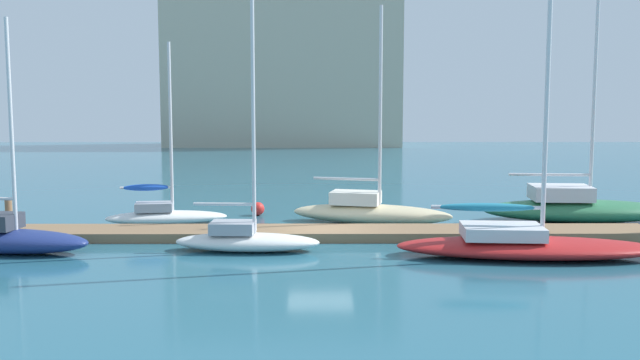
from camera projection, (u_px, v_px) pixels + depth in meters
ground_plane at (320, 238)px, 27.52m from camera, size 120.00×120.00×0.00m
dock_pier at (320, 233)px, 27.50m from camera, size 25.36×2.20×0.36m
dock_piling_near_end at (9, 216)px, 28.32m from camera, size 0.28×0.28×1.38m
sailboat_0 at (7, 237)px, 24.80m from camera, size 5.99×2.62×8.01m
sailboat_1 at (164, 213)px, 30.41m from camera, size 5.24×2.14×7.64m
sailboat_2 at (246, 238)px, 25.10m from camera, size 5.15×1.90×8.64m
sailboat_3 at (370, 211)px, 30.60m from camera, size 7.11×3.52×9.13m
sailboat_4 at (525, 242)px, 24.11m from camera, size 8.99×3.28×13.61m
sailboat_5 at (577, 207)px, 31.07m from camera, size 8.47×3.31×14.05m
mooring_buoy_red at (258, 209)px, 32.72m from camera, size 0.61×0.61×0.61m
harbor_building_distant at (283, 49)px, 79.65m from camera, size 25.81×8.14×21.52m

